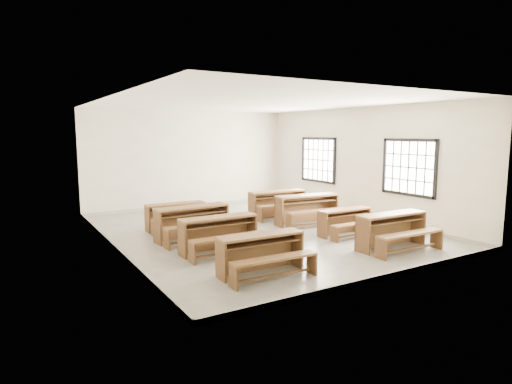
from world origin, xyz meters
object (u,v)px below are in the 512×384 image
desk_set_2 (193,220)px  desk_set_5 (346,220)px  desk_set_7 (278,202)px  desk_set_6 (308,207)px  desk_set_4 (393,228)px  desk_set_0 (262,251)px  desk_set_3 (176,214)px  desk_set_1 (220,232)px

desk_set_2 → desk_set_5: (3.36, -1.49, -0.09)m
desk_set_2 → desk_set_7: desk_set_2 is taller
desk_set_5 → desk_set_6: desk_set_6 is taller
desk_set_6 → desk_set_7: 1.29m
desk_set_4 → desk_set_7: (-0.14, 4.20, 0.01)m
desk_set_0 → desk_set_6: 4.37m
desk_set_2 → desk_set_5: size_ratio=1.26×
desk_set_0 → desk_set_4: (3.30, -0.02, 0.03)m
desk_set_4 → desk_set_5: bearing=92.1°
desk_set_2 → desk_set_3: 1.22m
desk_set_3 → desk_set_7: bearing=2.0°
desk_set_3 → desk_set_5: size_ratio=1.07×
desk_set_6 → desk_set_5: bearing=-84.0°
desk_set_2 → desk_set_4: size_ratio=1.04×
desk_set_2 → desk_set_0: bearing=-91.4°
desk_set_2 → desk_set_7: bearing=18.6°
desk_set_4 → desk_set_6: 2.91m
desk_set_3 → desk_set_6: 3.53m
desk_set_3 → desk_set_7: size_ratio=0.86×
desk_set_1 → desk_set_4: size_ratio=0.97×
desk_set_2 → desk_set_7: 3.47m
desk_set_5 → desk_set_6: bearing=90.7°
desk_set_2 → desk_set_3: bearing=85.0°
desk_set_0 → desk_set_1: (-0.02, 1.64, 0.02)m
desk_set_5 → desk_set_6: (-0.01, 1.47, 0.10)m
desk_set_0 → desk_set_6: (3.28, 2.89, 0.06)m
desk_set_1 → desk_set_3: desk_set_1 is taller
desk_set_6 → desk_set_7: (-0.12, 1.29, -0.02)m
desk_set_0 → desk_set_4: size_ratio=0.94×
desk_set_4 → desk_set_6: size_ratio=0.92×
desk_set_0 → desk_set_6: size_ratio=0.86×
desk_set_0 → desk_set_7: desk_set_7 is taller
desk_set_0 → desk_set_2: (-0.07, 2.91, 0.04)m
desk_set_2 → desk_set_3: size_ratio=1.17×
desk_set_7 → desk_set_6: bearing=-80.3°
desk_set_2 → desk_set_6: bearing=-3.2°
desk_set_0 → desk_set_3: (-0.03, 4.13, -0.02)m
desk_set_2 → desk_set_5: desk_set_2 is taller
desk_set_1 → desk_set_3: size_ratio=1.09×
desk_set_3 → desk_set_4: desk_set_4 is taller
desk_set_3 → desk_set_5: bearing=-38.2°
desk_set_4 → desk_set_2: bearing=140.4°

